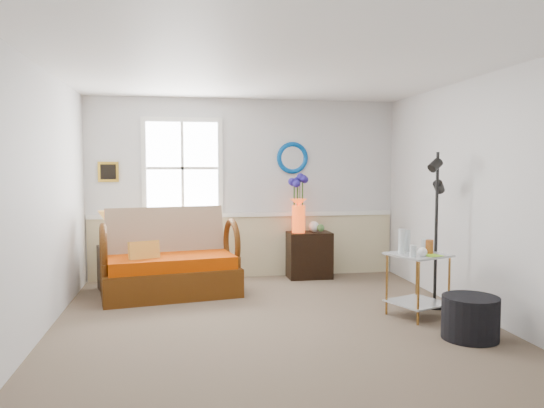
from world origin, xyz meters
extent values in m
cube|color=#71604E|center=(0.00, 0.00, 0.00)|extent=(4.50, 5.00, 0.01)
cube|color=white|center=(0.00, 0.00, 2.60)|extent=(4.50, 5.00, 0.01)
cube|color=silver|center=(0.00, 2.50, 1.30)|extent=(4.50, 0.01, 2.60)
cube|color=silver|center=(0.00, -2.50, 1.30)|extent=(4.50, 0.01, 2.60)
cube|color=silver|center=(-2.25, 0.00, 1.30)|extent=(0.01, 5.00, 2.60)
cube|color=silver|center=(2.25, 0.00, 1.30)|extent=(0.01, 5.00, 2.60)
cube|color=#C6B98C|center=(0.00, 2.48, 0.45)|extent=(4.46, 0.02, 0.90)
cube|color=white|center=(0.00, 2.47, 0.92)|extent=(4.46, 0.04, 0.06)
cube|color=gold|center=(-1.92, 2.48, 1.55)|extent=(0.28, 0.03, 0.28)
torus|color=#0659A8|center=(0.70, 2.48, 1.75)|extent=(0.47, 0.07, 0.47)
imported|color=#49783C|center=(-1.71, 2.02, 0.73)|extent=(0.36, 0.40, 0.31)
cylinder|color=black|center=(1.76, -0.67, 0.20)|extent=(0.53, 0.53, 0.41)
camera|label=1|loc=(-0.92, -5.19, 1.64)|focal=35.00mm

